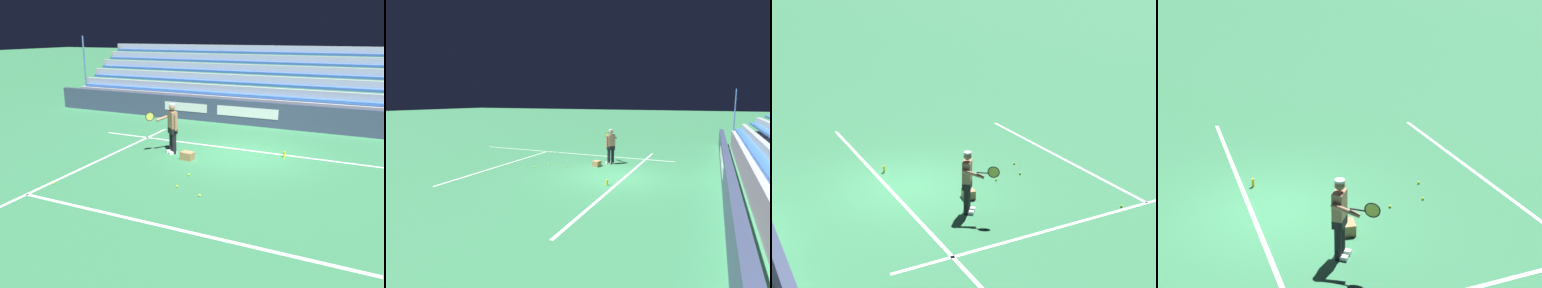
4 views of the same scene
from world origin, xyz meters
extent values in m
plane|color=#337A4C|center=(0.00, 0.00, 0.00)|extent=(160.00, 160.00, 0.00)
cube|color=white|center=(0.00, -0.50, 0.00)|extent=(12.00, 0.10, 0.01)
cube|color=white|center=(4.11, 4.00, 0.00)|extent=(0.10, 12.00, 0.01)
cube|color=white|center=(0.00, 5.50, 0.00)|extent=(8.22, 0.10, 0.01)
cube|color=#384260|center=(0.00, -4.20, 0.55)|extent=(23.18, 0.24, 1.10)
cube|color=silver|center=(1.12, -4.07, 0.61)|extent=(2.80, 0.01, 0.44)
cube|color=silver|center=(4.14, -4.07, 0.61)|extent=(2.20, 0.01, 0.40)
cube|color=blue|center=(0.00, -5.20, 1.18)|extent=(21.58, 0.40, 0.12)
cylinder|color=#4C70B2|center=(10.68, -4.90, 1.93)|extent=(0.08, 0.08, 3.85)
cylinder|color=black|center=(2.20, 0.90, 0.44)|extent=(0.15, 0.15, 0.88)
cylinder|color=black|center=(2.37, 0.77, 0.44)|extent=(0.15, 0.15, 0.88)
cube|color=white|center=(2.24, 0.95, 0.04)|extent=(0.26, 0.29, 0.09)
cube|color=white|center=(2.41, 0.82, 0.04)|extent=(0.26, 0.29, 0.09)
cube|color=black|center=(2.29, 0.84, 0.80)|extent=(0.40, 0.38, 0.20)
cube|color=#A37556|center=(2.29, 0.84, 1.17)|extent=(0.41, 0.39, 0.58)
sphere|color=#A37556|center=(2.29, 0.84, 1.60)|extent=(0.21, 0.21, 0.21)
cylinder|color=white|center=(2.29, 0.84, 1.69)|extent=(0.20, 0.20, 0.05)
cylinder|color=#A37556|center=(2.09, 0.99, 1.13)|extent=(0.09, 0.09, 0.56)
cylinder|color=#A37556|center=(2.60, 0.84, 1.22)|extent=(0.43, 0.52, 0.24)
cylinder|color=black|center=(2.75, 1.03, 1.27)|extent=(0.21, 0.26, 0.03)
torus|color=black|center=(2.92, 1.25, 1.31)|extent=(0.21, 0.26, 0.31)
cylinder|color=#D6D14C|center=(2.92, 1.25, 1.31)|extent=(0.17, 0.22, 0.27)
cube|color=#A87F51|center=(1.53, 1.28, 0.13)|extent=(0.44, 0.36, 0.26)
sphere|color=#CCE533|center=(0.87, 2.59, 0.03)|extent=(0.07, 0.07, 0.07)
sphere|color=#CCE533|center=(0.80, 3.49, 0.03)|extent=(0.07, 0.07, 0.07)
sphere|color=#CCE533|center=(0.02, 3.78, 0.03)|extent=(0.07, 0.07, 0.07)
sphere|color=#CCE533|center=(3.98, 4.69, 0.03)|extent=(0.07, 0.07, 0.07)
cylinder|color=yellow|center=(-1.32, -0.21, 0.11)|extent=(0.07, 0.07, 0.22)
camera|label=1|loc=(-3.41, 11.78, 3.96)|focal=35.00mm
camera|label=2|loc=(-11.52, -3.67, 3.14)|focal=28.00mm
camera|label=3|loc=(13.58, -5.15, 6.55)|focal=50.00mm
camera|label=4|loc=(10.80, -2.14, 6.26)|focal=50.00mm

